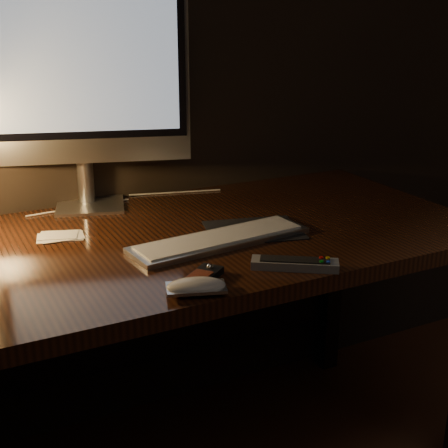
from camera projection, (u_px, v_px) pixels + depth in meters
name	position (u px, v px, depth m)	size (l,w,h in m)	color
desk	(162.00, 274.00, 1.65)	(1.60, 0.75, 0.75)	#35190C
monitor	(82.00, 80.00, 1.66)	(0.56, 0.21, 0.60)	silver
keyboard	(220.00, 239.00, 1.51)	(0.45, 0.13, 0.02)	silver
mousepad	(254.00, 230.00, 1.59)	(0.24, 0.19, 0.00)	black
mouse	(196.00, 288.00, 1.23)	(0.12, 0.06, 0.02)	white
media_remote	(200.00, 279.00, 1.29)	(0.14, 0.12, 0.02)	black
tv_remote	(295.00, 264.00, 1.36)	(0.18, 0.14, 0.02)	gray
papers	(60.00, 236.00, 1.54)	(0.11, 0.07, 0.01)	white
cable	(130.00, 201.00, 1.83)	(0.01, 0.01, 0.59)	white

